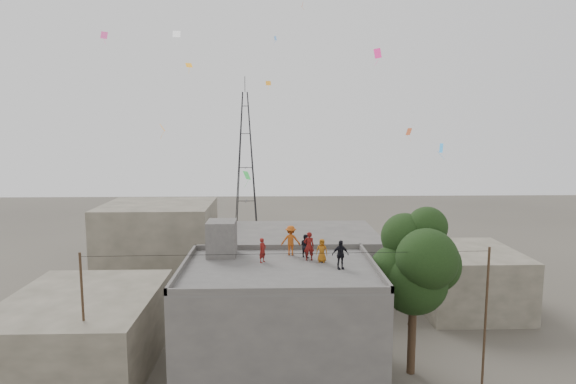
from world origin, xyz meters
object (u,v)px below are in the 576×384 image
(transmission_tower, at_px, (246,160))
(person_red_adult, at_px, (309,246))
(stair_head_box, at_px, (222,238))
(tree, at_px, (417,264))
(person_dark_adult, at_px, (340,255))

(transmission_tower, bearing_deg, person_red_adult, -81.64)
(transmission_tower, xyz_separation_m, person_red_adult, (5.66, -38.52, -2.18))
(stair_head_box, xyz_separation_m, person_red_adult, (4.86, -1.12, -0.21))
(tree, xyz_separation_m, person_dark_adult, (-4.22, -0.80, 0.75))
(stair_head_box, height_order, tree, tree)
(stair_head_box, height_order, person_red_adult, stair_head_box)
(tree, bearing_deg, stair_head_box, 169.26)
(stair_head_box, distance_m, person_red_adult, 4.99)
(stair_head_box, relative_size, person_dark_adult, 1.33)
(tree, distance_m, transmission_tower, 41.12)
(person_red_adult, bearing_deg, tree, 164.58)
(tree, xyz_separation_m, transmission_tower, (-11.37, 39.40, 2.97))
(tree, bearing_deg, transmission_tower, 106.09)
(transmission_tower, height_order, person_dark_adult, transmission_tower)
(transmission_tower, relative_size, person_dark_adult, 13.31)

